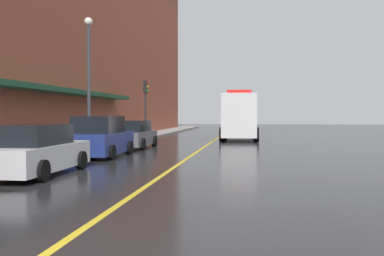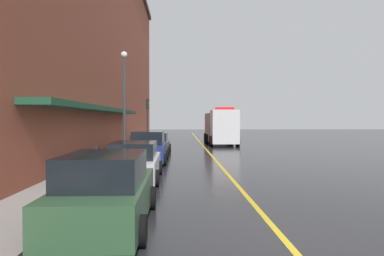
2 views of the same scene
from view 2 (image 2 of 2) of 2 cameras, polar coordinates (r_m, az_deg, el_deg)
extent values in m
plane|color=#232326|center=(32.12, 2.01, -3.09)|extent=(112.00, 112.00, 0.00)
cube|color=gray|center=(32.30, -9.05, -2.95)|extent=(2.40, 70.00, 0.15)
cube|color=gold|center=(32.12, 2.01, -3.08)|extent=(0.16, 70.00, 0.01)
cube|color=brown|center=(33.34, -19.77, 14.21)|extent=(9.39, 64.00, 19.91)
cube|color=#19472D|center=(23.43, -13.41, 2.79)|extent=(1.20, 22.40, 0.24)
cube|color=#2D5133|center=(9.06, -13.14, -10.85)|extent=(1.93, 4.87, 0.86)
cube|color=black|center=(8.69, -13.47, -6.17)|extent=(1.72, 2.68, 0.70)
cylinder|color=black|center=(10.76, -16.69, -10.45)|extent=(0.22, 0.64, 0.64)
cylinder|color=black|center=(10.46, -6.29, -10.75)|extent=(0.22, 0.64, 0.64)
cylinder|color=black|center=(7.97, -22.26, -14.74)|extent=(0.22, 0.64, 0.64)
cylinder|color=black|center=(7.55, -7.95, -15.56)|extent=(0.22, 0.64, 0.64)
cube|color=silver|center=(15.31, -8.87, -5.95)|extent=(1.94, 4.85, 0.78)
cube|color=black|center=(15.00, -8.98, -3.38)|extent=(1.73, 2.67, 0.64)
cylinder|color=black|center=(16.94, -11.53, -6.08)|extent=(0.23, 0.64, 0.64)
cylinder|color=black|center=(16.75, -5.03, -6.15)|extent=(0.23, 0.64, 0.64)
cylinder|color=black|center=(14.02, -13.46, -7.66)|extent=(0.23, 0.64, 0.64)
cylinder|color=black|center=(13.79, -5.58, -7.78)|extent=(0.23, 0.64, 0.64)
cube|color=navy|center=(21.25, -6.72, -3.71)|extent=(1.91, 4.33, 0.90)
cube|color=black|center=(20.97, -6.78, -1.52)|extent=(1.71, 2.39, 0.74)
cylinder|color=black|center=(22.71, -8.82, -4.17)|extent=(0.22, 0.64, 0.64)
cylinder|color=black|center=(22.54, -3.99, -4.19)|extent=(0.22, 0.64, 0.64)
cylinder|color=black|center=(20.06, -9.80, -4.91)|extent=(0.22, 0.64, 0.64)
cylinder|color=black|center=(19.88, -4.31, -4.95)|extent=(0.22, 0.64, 0.64)
cube|color=#595B60|center=(26.58, -5.61, -2.84)|extent=(1.85, 4.44, 0.76)
cube|color=black|center=(26.31, -5.65, -1.37)|extent=(1.65, 2.45, 0.62)
cylinder|color=black|center=(28.04, -7.24, -3.10)|extent=(0.23, 0.64, 0.64)
cylinder|color=black|center=(27.90, -3.53, -3.11)|extent=(0.23, 0.64, 0.64)
cylinder|color=black|center=(25.33, -7.90, -3.59)|extent=(0.23, 0.64, 0.64)
cylinder|color=black|center=(25.18, -3.79, -3.61)|extent=(0.23, 0.64, 0.64)
cube|color=silver|center=(33.28, 5.08, 0.20)|extent=(2.44, 2.34, 3.04)
cube|color=silver|center=(37.50, 4.18, 0.15)|extent=(2.49, 5.61, 2.80)
cube|color=red|center=(33.28, 5.09, 3.03)|extent=(1.69, 0.63, 0.24)
cylinder|color=black|center=(33.60, 7.11, -2.04)|extent=(0.32, 1.00, 1.00)
cylinder|color=black|center=(33.27, 2.98, -2.07)|extent=(0.32, 1.00, 1.00)
cylinder|color=black|center=(37.03, 6.18, -1.72)|extent=(0.32, 1.00, 1.00)
cylinder|color=black|center=(36.73, 2.43, -1.74)|extent=(0.32, 1.00, 1.00)
cylinder|color=black|center=(39.25, 5.66, -1.54)|extent=(0.32, 1.00, 1.00)
cylinder|color=black|center=(38.97, 2.12, -1.56)|extent=(0.32, 1.00, 1.00)
cylinder|color=#4C4C51|center=(11.26, -18.42, -8.11)|extent=(0.07, 0.07, 1.05)
cube|color=black|center=(11.17, -18.45, -4.74)|extent=(0.14, 0.18, 0.28)
cylinder|color=#4C4C51|center=(14.55, -14.54, -5.92)|extent=(0.07, 0.07, 1.05)
cube|color=black|center=(14.49, -14.56, -3.31)|extent=(0.14, 0.18, 0.28)
cylinder|color=#4C4C51|center=(23.81, -9.55, -3.05)|extent=(0.07, 0.07, 1.05)
cube|color=black|center=(23.76, -9.56, -1.46)|extent=(0.14, 0.18, 0.28)
cylinder|color=#33383D|center=(25.30, -10.48, 3.38)|extent=(0.18, 0.18, 6.50)
sphere|color=white|center=(25.65, -10.52, 11.15)|extent=(0.44, 0.44, 0.44)
cylinder|color=#232326|center=(35.39, -6.95, 0.32)|extent=(0.14, 0.14, 3.40)
cube|color=black|center=(35.41, -6.96, 3.80)|extent=(0.28, 0.36, 0.90)
sphere|color=red|center=(35.41, -6.70, 4.28)|extent=(0.16, 0.16, 0.16)
sphere|color=gold|center=(35.40, -6.70, 3.80)|extent=(0.16, 0.16, 0.16)
sphere|color=green|center=(35.39, -6.70, 3.31)|extent=(0.16, 0.16, 0.16)
camera|label=1|loc=(5.26, 70.17, -6.16)|focal=42.37mm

